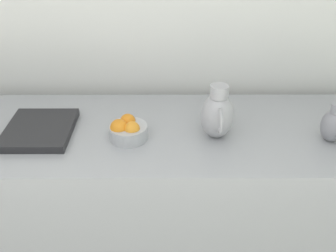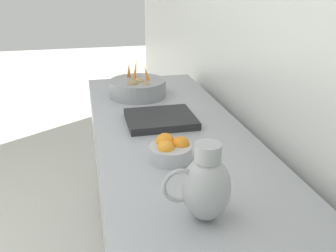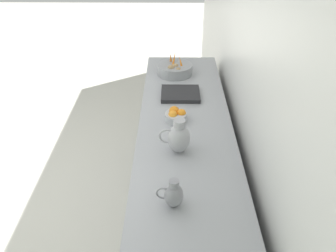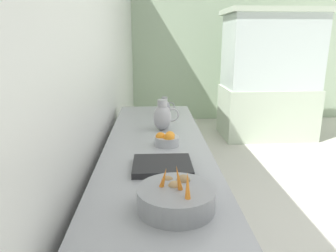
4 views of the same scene
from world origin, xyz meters
name	(u,v)px [view 2 (image 2 of 4)]	position (x,y,z in m)	size (l,w,h in m)	color
prep_counter	(187,251)	(-1.48, 0.09, 0.47)	(0.73, 2.65, 0.94)	#9EA0A5
vegetable_colander	(138,88)	(-1.40, -0.80, 0.99)	(0.35, 0.35, 0.22)	gray
orange_bowl	(170,150)	(-1.40, 0.07, 0.98)	(0.17, 0.17, 0.10)	#ADAFB5
metal_pitcher_tall	(206,186)	(-1.42, 0.47, 1.05)	(0.21, 0.15, 0.25)	#A3A3A8
counter_sink_basin	(160,119)	(-1.45, -0.34, 0.96)	(0.34, 0.30, 0.04)	#232326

